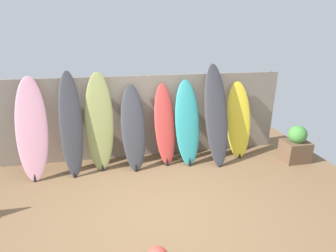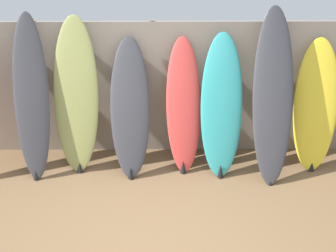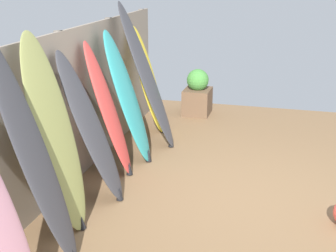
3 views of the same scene
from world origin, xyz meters
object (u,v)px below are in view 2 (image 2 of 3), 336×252
surfboard_charcoal_1 (32,99)px  surfboard_yellow_7 (316,107)px  surfboard_olive_2 (76,97)px  surfboard_teal_5 (221,107)px  surfboard_charcoal_6 (273,98)px  surfboard_red_4 (183,107)px  surfboard_charcoal_3 (130,109)px

surfboard_charcoal_1 → surfboard_yellow_7: size_ratio=1.20×
surfboard_olive_2 → surfboard_teal_5: bearing=-2.4°
surfboard_olive_2 → surfboard_yellow_7: 2.97m
surfboard_olive_2 → surfboard_charcoal_6: (2.38, -0.15, 0.05)m
surfboard_olive_2 → surfboard_red_4: size_ratio=1.16×
surfboard_olive_2 → surfboard_red_4: (1.32, 0.01, -0.14)m
surfboard_charcoal_1 → surfboard_red_4: 1.85m
surfboard_charcoal_3 → surfboard_charcoal_6: size_ratio=0.81×
surfboard_olive_2 → surfboard_charcoal_3: size_ratio=1.16×
surfboard_charcoal_6 → surfboard_yellow_7: (0.59, 0.17, -0.20)m
surfboard_charcoal_3 → surfboard_red_4: bearing=5.4°
surfboard_charcoal_3 → surfboard_teal_5: surfboard_teal_5 is taller
surfboard_red_4 → surfboard_charcoal_6: size_ratio=0.81×
surfboard_red_4 → surfboard_teal_5: size_ratio=0.96×
surfboard_olive_2 → surfboard_teal_5: size_ratio=1.12×
surfboard_charcoal_6 → surfboard_red_4: bearing=171.9°
surfboard_charcoal_6 → surfboard_yellow_7: bearing=15.9°
surfboard_charcoal_1 → surfboard_teal_5: bearing=0.2°
surfboard_charcoal_3 → surfboard_charcoal_6: 1.73m
surfboard_charcoal_1 → surfboard_charcoal_3: 1.19m
surfboard_red_4 → surfboard_yellow_7: surfboard_red_4 is taller
surfboard_charcoal_6 → surfboard_yellow_7: surfboard_charcoal_6 is taller
surfboard_charcoal_1 → surfboard_teal_5: (2.30, 0.01, -0.12)m
surfboard_olive_2 → surfboard_charcoal_1: bearing=-171.0°
surfboard_charcoal_3 → surfboard_red_4: same height
surfboard_charcoal_1 → surfboard_olive_2: bearing=9.0°
surfboard_teal_5 → surfboard_charcoal_6: bearing=-6.7°
surfboard_charcoal_6 → surfboard_yellow_7: 0.65m
surfboard_red_4 → surfboard_yellow_7: bearing=0.6°
surfboard_charcoal_3 → surfboard_red_4: size_ratio=1.00×
surfboard_yellow_7 → surfboard_red_4: bearing=-179.4°
surfboard_olive_2 → surfboard_charcoal_3: (0.66, -0.06, -0.14)m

